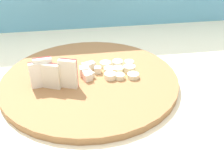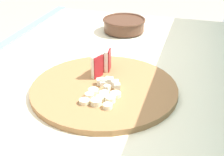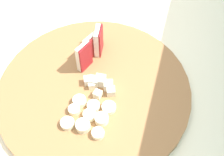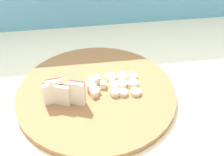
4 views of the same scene
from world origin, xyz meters
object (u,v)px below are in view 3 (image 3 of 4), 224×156
(apple_wedge_fan, at_px, (94,46))
(banana_slice_rows, at_px, (89,116))
(cutting_board, at_px, (94,89))
(apple_dice_pile, at_px, (99,84))

(apple_wedge_fan, xyz_separation_m, banana_slice_rows, (0.16, 0.04, -0.03))
(cutting_board, relative_size, apple_dice_pile, 5.39)
(apple_wedge_fan, bearing_deg, cutting_board, 17.28)
(banana_slice_rows, bearing_deg, apple_wedge_fan, -165.84)
(apple_dice_pile, relative_size, banana_slice_rows, 0.80)
(apple_dice_pile, bearing_deg, apple_wedge_fan, -155.26)
(cutting_board, height_order, apple_dice_pile, apple_dice_pile)
(apple_dice_pile, distance_m, banana_slice_rows, 0.08)
(apple_dice_pile, height_order, banana_slice_rows, apple_dice_pile)
(cutting_board, distance_m, apple_dice_pile, 0.02)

